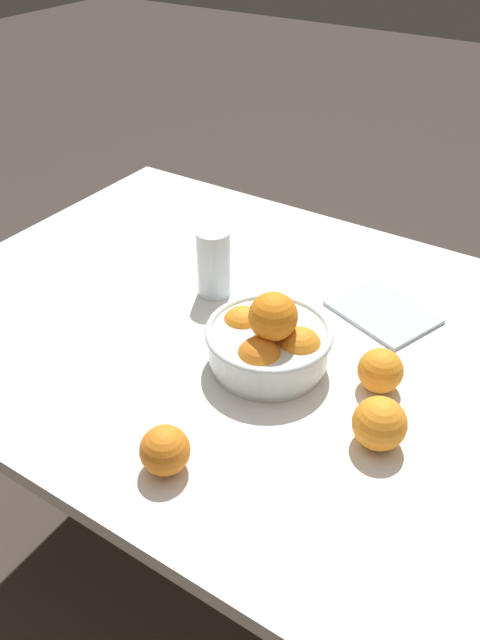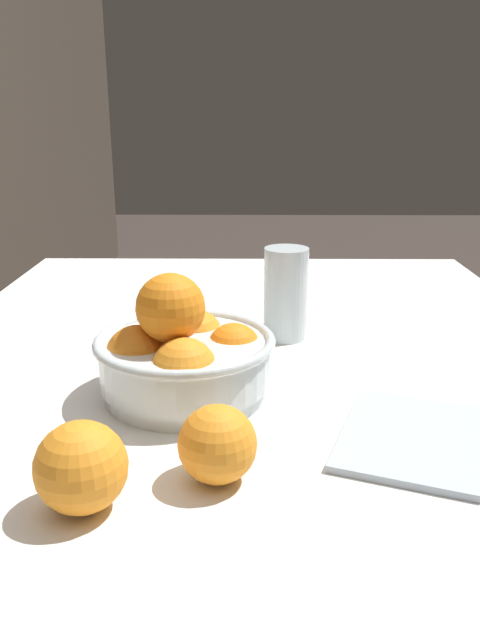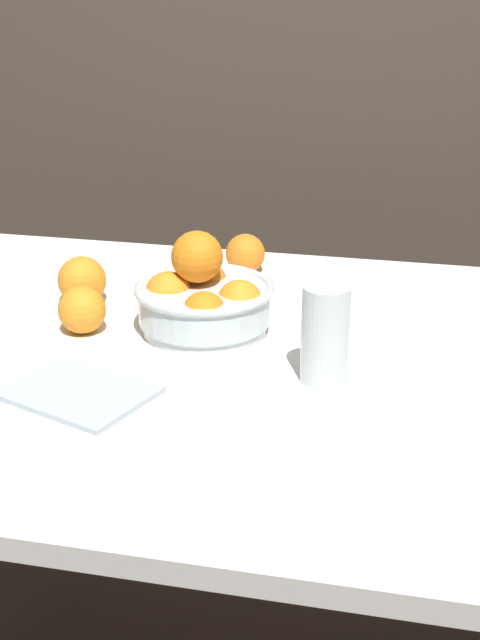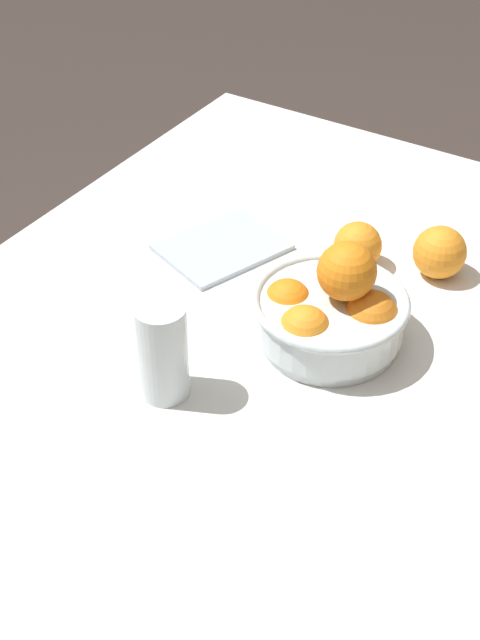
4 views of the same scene
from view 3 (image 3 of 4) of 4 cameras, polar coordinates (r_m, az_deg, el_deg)
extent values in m
cube|color=white|center=(1.31, -0.35, -2.85)|extent=(1.33, 0.95, 0.03)
cylinder|color=#936B47|center=(2.02, -14.59, -5.80)|extent=(0.05, 0.05, 0.72)
cylinder|color=silver|center=(1.39, -2.26, -0.33)|extent=(0.19, 0.19, 0.02)
cylinder|color=silver|center=(1.37, -2.29, 1.02)|extent=(0.20, 0.20, 0.05)
torus|color=silver|center=(1.36, -2.30, 2.04)|extent=(0.22, 0.22, 0.01)
sphere|color=orange|center=(1.35, -0.01, 1.08)|extent=(0.07, 0.07, 0.07)
sphere|color=orange|center=(1.42, -2.30, 2.29)|extent=(0.08, 0.08, 0.08)
sphere|color=orange|center=(1.38, -4.59, 1.58)|extent=(0.08, 0.08, 0.08)
sphere|color=orange|center=(1.31, -2.31, 0.37)|extent=(0.07, 0.07, 0.07)
sphere|color=orange|center=(1.36, -2.77, 4.06)|extent=(0.08, 0.08, 0.08)
cylinder|color=#F4A314|center=(1.22, 5.43, -2.04)|extent=(0.06, 0.06, 0.09)
cylinder|color=silver|center=(1.21, 5.47, -0.91)|extent=(0.07, 0.07, 0.14)
sphere|color=orange|center=(1.62, 0.34, 4.27)|extent=(0.07, 0.07, 0.07)
sphere|color=orange|center=(1.50, -10.08, 2.51)|extent=(0.08, 0.08, 0.08)
sphere|color=orange|center=(1.39, -10.08, 0.65)|extent=(0.07, 0.07, 0.07)
cube|color=silver|center=(1.21, -10.25, -4.58)|extent=(0.22, 0.20, 0.01)
camera|label=1|loc=(2.08, -9.11, 26.66)|focal=35.00mm
camera|label=2|loc=(1.56, -29.18, 11.77)|focal=35.00mm
camera|label=4|loc=(1.73, 34.76, 27.60)|focal=50.00mm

